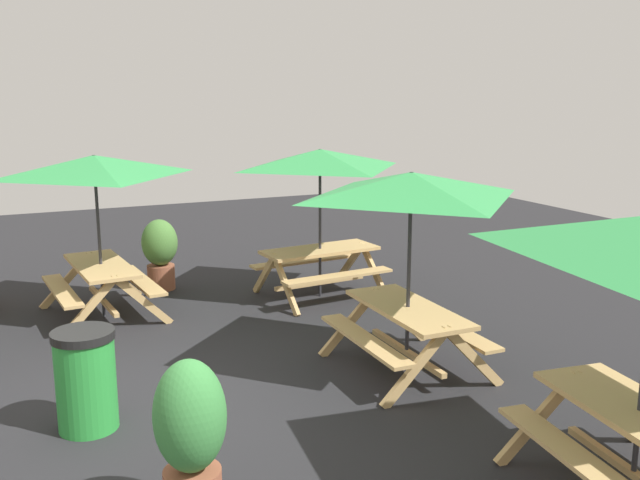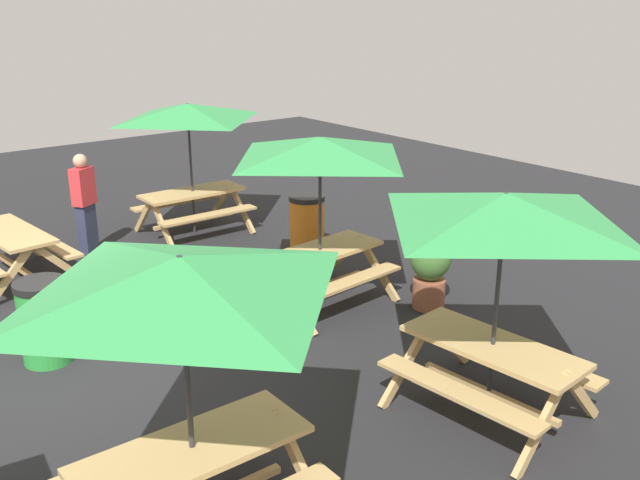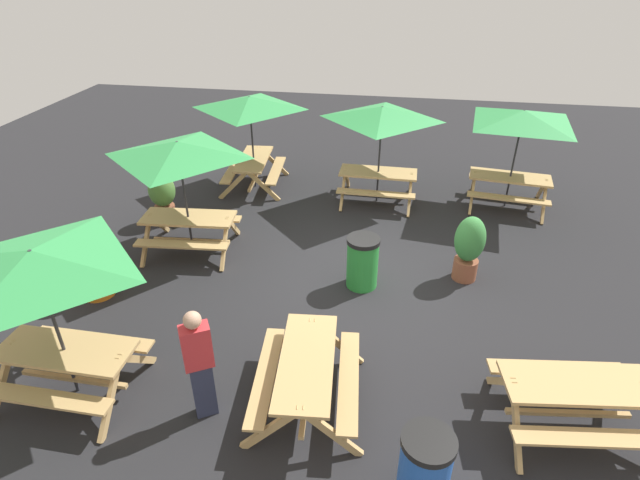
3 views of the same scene
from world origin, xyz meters
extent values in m
plane|color=#232326|center=(0.00, 0.00, 0.00)|extent=(25.92, 25.92, 0.00)
cube|color=tan|center=(2.97, -3.51, 0.74)|extent=(0.86, 1.85, 0.05)
cube|color=tan|center=(3.51, -3.46, 0.45)|extent=(0.42, 1.82, 0.04)
cube|color=tan|center=(2.42, -3.56, 0.45)|extent=(0.42, 1.82, 0.04)
cube|color=tan|center=(3.40, -4.26, 0.37)|extent=(0.80, 0.13, 0.81)
cube|color=tan|center=(2.67, -4.32, 0.37)|extent=(0.80, 0.13, 0.81)
cube|color=tan|center=(3.26, -2.70, 0.37)|extent=(0.80, 0.13, 0.81)
cube|color=tan|center=(2.53, -2.77, 0.37)|extent=(0.80, 0.13, 0.81)
cube|color=tan|center=(2.97, -3.51, 0.22)|extent=(0.21, 1.56, 0.06)
cylinder|color=#2D2D33|center=(2.97, -3.51, 1.15)|extent=(0.04, 0.04, 2.30)
pyramid|color=green|center=(2.97, -3.51, 2.16)|extent=(2.17, 2.17, 0.28)
cube|color=tan|center=(-0.17, -3.18, 0.74)|extent=(1.81, 0.73, 0.05)
cube|color=tan|center=(-0.16, -2.63, 0.45)|extent=(1.80, 0.29, 0.04)
cube|color=tan|center=(0.60, -3.55, 0.37)|extent=(0.07, 0.80, 0.81)
cube|color=tan|center=(0.61, -2.82, 0.37)|extent=(0.07, 0.80, 0.81)
cylinder|color=#2D2D33|center=(-0.17, -3.18, 1.15)|extent=(0.04, 0.04, 2.30)
pyramid|color=green|center=(-0.17, -3.18, 2.16)|extent=(2.03, 2.03, 0.28)
cube|color=tan|center=(3.36, -0.28, 0.74)|extent=(1.85, 0.85, 0.05)
cube|color=tan|center=(3.41, -0.83, 0.45)|extent=(1.82, 0.41, 0.04)
cube|color=tan|center=(3.31, 0.27, 0.45)|extent=(1.82, 0.41, 0.04)
cube|color=tan|center=(2.61, -0.71, 0.37)|extent=(0.13, 0.80, 0.81)
cube|color=tan|center=(2.55, 0.01, 0.37)|extent=(0.13, 0.80, 0.81)
cube|color=tan|center=(4.17, -0.58, 0.37)|extent=(0.13, 0.80, 0.81)
cube|color=tan|center=(4.11, 0.15, 0.37)|extent=(0.13, 0.80, 0.81)
cube|color=tan|center=(3.36, -0.28, 0.22)|extent=(1.56, 0.20, 0.06)
cylinder|color=#2D2D33|center=(3.36, -0.28, 1.15)|extent=(0.04, 0.04, 2.30)
pyramid|color=green|center=(3.36, -0.28, 2.16)|extent=(2.16, 2.16, 0.28)
cube|color=tan|center=(3.51, 3.53, 0.74)|extent=(1.81, 0.71, 0.05)
cube|color=tan|center=(3.51, 2.98, 0.45)|extent=(1.80, 0.27, 0.04)
cube|color=tan|center=(3.52, 4.08, 0.45)|extent=(1.80, 0.27, 0.04)
cube|color=tan|center=(2.73, 3.17, 0.37)|extent=(0.07, 0.80, 0.81)
cube|color=tan|center=(2.74, 3.90, 0.37)|extent=(0.07, 0.80, 0.81)
cube|color=tan|center=(4.29, 3.16, 0.37)|extent=(0.07, 0.80, 0.81)
cube|color=tan|center=(4.30, 3.89, 0.37)|extent=(0.07, 0.80, 0.81)
cube|color=tan|center=(3.51, 3.53, 0.22)|extent=(1.56, 0.08, 0.06)
cylinder|color=#2D2D33|center=(3.51, 3.53, 1.15)|extent=(0.04, 0.04, 2.30)
pyramid|color=green|center=(3.51, 3.53, 2.16)|extent=(2.02, 2.02, 0.28)
cube|color=tan|center=(0.32, 3.18, 0.74)|extent=(0.86, 1.86, 0.05)
cube|color=tan|center=(0.87, 3.23, 0.45)|extent=(0.42, 1.82, 0.04)
cube|color=tan|center=(0.76, 2.43, 0.37)|extent=(0.80, 0.13, 0.81)
cube|color=tan|center=(0.03, 2.37, 0.37)|extent=(0.80, 0.13, 0.81)
cube|color=tan|center=(0.61, 3.99, 0.37)|extent=(0.80, 0.13, 0.81)
cube|color=tan|center=(0.32, 3.18, 0.22)|extent=(0.21, 1.56, 0.06)
cylinder|color=green|center=(-0.14, 0.35, 0.45)|extent=(0.56, 0.56, 0.90)
cylinder|color=black|center=(-0.14, 0.35, 0.94)|extent=(0.59, 0.59, 0.08)
cylinder|color=orange|center=(4.43, 1.41, 0.45)|extent=(0.56, 0.56, 0.90)
cylinder|color=black|center=(4.43, 1.41, 0.94)|extent=(0.59, 0.59, 0.08)
cylinder|color=#935138|center=(4.40, -1.34, 0.20)|extent=(0.44, 0.44, 0.40)
ellipsoid|color=#4C7F38|center=(4.40, -1.34, 0.77)|extent=(0.57, 0.57, 0.75)
cube|color=#2D334C|center=(1.60, 3.57, 0.42)|extent=(0.33, 0.30, 0.85)
cube|color=red|center=(1.60, 3.57, 1.15)|extent=(0.42, 0.37, 0.60)
sphere|color=tan|center=(1.60, 3.57, 1.56)|extent=(0.22, 0.22, 0.22)
camera|label=1|loc=(-6.81, 0.96, 3.20)|focal=40.00mm
camera|label=2|loc=(-2.27, -7.38, 3.98)|focal=40.00mm
camera|label=3|loc=(-0.64, 7.81, 5.35)|focal=28.00mm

